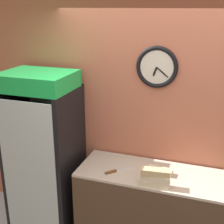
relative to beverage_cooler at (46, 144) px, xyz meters
The scene contains 8 objects.
wall_back 1.42m from the beverage_cooler, 13.79° to the left, with size 5.20×0.10×2.70m.
prep_counter 1.46m from the beverage_cooler, ahead, with size 1.73×0.61×0.91m.
beverage_cooler is the anchor object (origin of this frame).
sandwich_stack_bottom 1.34m from the beverage_cooler, 11.01° to the right, with size 0.28×0.11×0.06m.
sandwich_stack_middle 1.34m from the beverage_cooler, 11.01° to the right, with size 0.28×0.10×0.06m.
sandwich_stack_top 1.34m from the beverage_cooler, 11.01° to the right, with size 0.28×0.12×0.06m.
sandwich_flat_left 1.32m from the beverage_cooler, ahead, with size 0.26×0.12×0.06m.
chefs_knife 0.89m from the beverage_cooler, ahead, with size 0.25×0.26×0.02m.
Camera 1 is at (0.42, -1.94, 2.53)m, focal length 50.00 mm.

